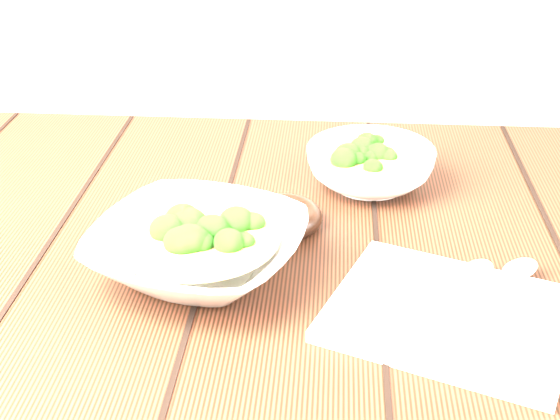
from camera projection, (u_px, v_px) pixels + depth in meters
The scene contains 7 objects.
table at pixel (233, 318), 1.02m from camera, with size 1.20×0.80×0.75m.
soup_bowl_front at pixel (198, 248), 0.88m from camera, with size 0.29×0.29×0.07m.
soup_bowl_back at pixel (370, 165), 1.08m from camera, with size 0.22×0.22×0.06m.
trivet at pixel (282, 217), 0.98m from camera, with size 0.10×0.10×0.03m, color black.
napkin at pixel (450, 315), 0.81m from camera, with size 0.24×0.20×0.01m, color beige.
spoon_left at pixel (460, 286), 0.84m from camera, with size 0.13×0.18×0.01m.
spoon_right at pixel (501, 282), 0.85m from camera, with size 0.15×0.16×0.01m.
Camera 1 is at (0.12, -0.82, 1.24)m, focal length 50.00 mm.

